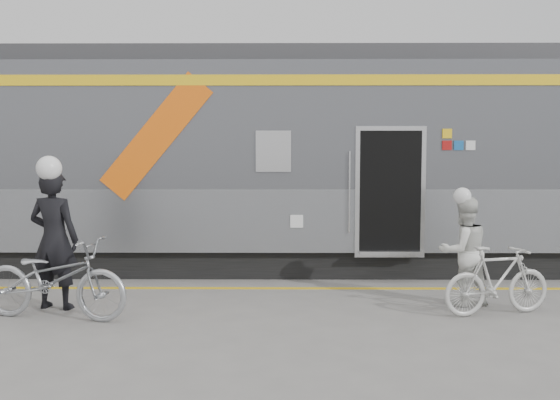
{
  "coord_description": "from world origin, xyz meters",
  "views": [
    {
      "loc": [
        -0.51,
        -7.42,
        2.19
      ],
      "look_at": [
        -0.58,
        1.6,
        1.5
      ],
      "focal_mm": 38.0,
      "sensor_mm": 36.0,
      "label": 1
    }
  ],
  "objects_px": {
    "bicycle_right": "(497,280)",
    "bicycle_left": "(54,279)",
    "woman": "(464,251)",
    "man": "(54,239)"
  },
  "relations": [
    {
      "from": "bicycle_left",
      "to": "woman",
      "type": "bearing_deg",
      "value": -71.44
    },
    {
      "from": "bicycle_right",
      "to": "bicycle_left",
      "type": "bearing_deg",
      "value": 78.03
    },
    {
      "from": "bicycle_left",
      "to": "bicycle_right",
      "type": "bearing_deg",
      "value": -77.06
    },
    {
      "from": "woman",
      "to": "bicycle_right",
      "type": "xyz_separation_m",
      "value": [
        0.3,
        -0.55,
        -0.31
      ]
    },
    {
      "from": "bicycle_left",
      "to": "bicycle_right",
      "type": "height_order",
      "value": "bicycle_left"
    },
    {
      "from": "man",
      "to": "woman",
      "type": "distance_m",
      "value": 5.89
    },
    {
      "from": "man",
      "to": "bicycle_left",
      "type": "relative_size",
      "value": 0.95
    },
    {
      "from": "man",
      "to": "bicycle_left",
      "type": "height_order",
      "value": "man"
    },
    {
      "from": "man",
      "to": "bicycle_right",
      "type": "relative_size",
      "value": 1.25
    },
    {
      "from": "man",
      "to": "bicycle_left",
      "type": "bearing_deg",
      "value": 120.58
    }
  ]
}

